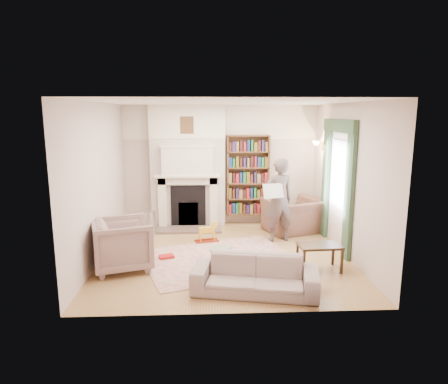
{
  "coord_description": "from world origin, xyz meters",
  "views": [
    {
      "loc": [
        -0.35,
        -7.12,
        2.61
      ],
      "look_at": [
        0.0,
        0.25,
        1.15
      ],
      "focal_mm": 32.0,
      "sensor_mm": 36.0,
      "label": 1
    }
  ],
  "objects_px": {
    "armchair_left": "(123,244)",
    "rocking_horse": "(207,232)",
    "man_reading": "(279,200)",
    "bookcase": "(248,175)",
    "sofa": "(255,275)",
    "armchair_reading": "(293,216)",
    "paraffin_heater": "(150,223)",
    "coffee_table": "(319,257)"
  },
  "relations": [
    {
      "from": "sofa",
      "to": "paraffin_heater",
      "type": "bearing_deg",
      "value": 134.76
    },
    {
      "from": "bookcase",
      "to": "armchair_reading",
      "type": "height_order",
      "value": "bookcase"
    },
    {
      "from": "sofa",
      "to": "man_reading",
      "type": "distance_m",
      "value": 2.6
    },
    {
      "from": "man_reading",
      "to": "coffee_table",
      "type": "bearing_deg",
      "value": 89.11
    },
    {
      "from": "bookcase",
      "to": "sofa",
      "type": "bearing_deg",
      "value": -94.28
    },
    {
      "from": "armchair_left",
      "to": "rocking_horse",
      "type": "xyz_separation_m",
      "value": [
        1.43,
        1.35,
        -0.22
      ]
    },
    {
      "from": "armchair_reading",
      "to": "rocking_horse",
      "type": "distance_m",
      "value": 2.03
    },
    {
      "from": "sofa",
      "to": "man_reading",
      "type": "relative_size",
      "value": 1.06
    },
    {
      "from": "bookcase",
      "to": "man_reading",
      "type": "bearing_deg",
      "value": -69.77
    },
    {
      "from": "man_reading",
      "to": "rocking_horse",
      "type": "relative_size",
      "value": 3.57
    },
    {
      "from": "armchair_reading",
      "to": "paraffin_heater",
      "type": "xyz_separation_m",
      "value": [
        -3.15,
        -0.1,
        -0.1
      ]
    },
    {
      "from": "armchair_reading",
      "to": "man_reading",
      "type": "bearing_deg",
      "value": 32.74
    },
    {
      "from": "paraffin_heater",
      "to": "armchair_left",
      "type": "bearing_deg",
      "value": -96.07
    },
    {
      "from": "bookcase",
      "to": "rocking_horse",
      "type": "bearing_deg",
      "value": -125.69
    },
    {
      "from": "man_reading",
      "to": "coffee_table",
      "type": "height_order",
      "value": "man_reading"
    },
    {
      "from": "armchair_reading",
      "to": "sofa",
      "type": "relative_size",
      "value": 0.63
    },
    {
      "from": "coffee_table",
      "to": "armchair_reading",
      "type": "bearing_deg",
      "value": 85.88
    },
    {
      "from": "sofa",
      "to": "man_reading",
      "type": "bearing_deg",
      "value": 83.46
    },
    {
      "from": "paraffin_heater",
      "to": "rocking_horse",
      "type": "bearing_deg",
      "value": -23.36
    },
    {
      "from": "armchair_reading",
      "to": "armchair_left",
      "type": "xyz_separation_m",
      "value": [
        -3.35,
        -1.98,
        0.06
      ]
    },
    {
      "from": "armchair_reading",
      "to": "paraffin_heater",
      "type": "bearing_deg",
      "value": -18.58
    },
    {
      "from": "bookcase",
      "to": "armchair_reading",
      "type": "xyz_separation_m",
      "value": [
        0.94,
        -0.74,
        -0.8
      ]
    },
    {
      "from": "armchair_left",
      "to": "man_reading",
      "type": "bearing_deg",
      "value": -82.1
    },
    {
      "from": "bookcase",
      "to": "paraffin_heater",
      "type": "bearing_deg",
      "value": -159.26
    },
    {
      "from": "armchair_reading",
      "to": "rocking_horse",
      "type": "relative_size",
      "value": 2.37
    },
    {
      "from": "armchair_left",
      "to": "coffee_table",
      "type": "distance_m",
      "value": 3.33
    },
    {
      "from": "sofa",
      "to": "rocking_horse",
      "type": "height_order",
      "value": "sofa"
    },
    {
      "from": "man_reading",
      "to": "paraffin_heater",
      "type": "relative_size",
      "value": 3.15
    },
    {
      "from": "man_reading",
      "to": "coffee_table",
      "type": "distance_m",
      "value": 1.78
    },
    {
      "from": "armchair_left",
      "to": "rocking_horse",
      "type": "distance_m",
      "value": 1.98
    },
    {
      "from": "sofa",
      "to": "coffee_table",
      "type": "relative_size",
      "value": 2.62
    },
    {
      "from": "armchair_left",
      "to": "sofa",
      "type": "relative_size",
      "value": 0.52
    },
    {
      "from": "man_reading",
      "to": "bookcase",
      "type": "bearing_deg",
      "value": -85.13
    },
    {
      "from": "bookcase",
      "to": "man_reading",
      "type": "relative_size",
      "value": 1.07
    },
    {
      "from": "bookcase",
      "to": "sofa",
      "type": "distance_m",
      "value": 3.87
    },
    {
      "from": "rocking_horse",
      "to": "coffee_table",
      "type": "bearing_deg",
      "value": -53.76
    },
    {
      "from": "bookcase",
      "to": "coffee_table",
      "type": "height_order",
      "value": "bookcase"
    },
    {
      "from": "bookcase",
      "to": "paraffin_heater",
      "type": "distance_m",
      "value": 2.53
    },
    {
      "from": "coffee_table",
      "to": "rocking_horse",
      "type": "distance_m",
      "value": 2.46
    },
    {
      "from": "armchair_left",
      "to": "sofa",
      "type": "distance_m",
      "value": 2.37
    },
    {
      "from": "armchair_reading",
      "to": "sofa",
      "type": "xyz_separation_m",
      "value": [
        -1.22,
        -3.01,
        -0.11
      ]
    },
    {
      "from": "coffee_table",
      "to": "bookcase",
      "type": "bearing_deg",
      "value": 103.96
    }
  ]
}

